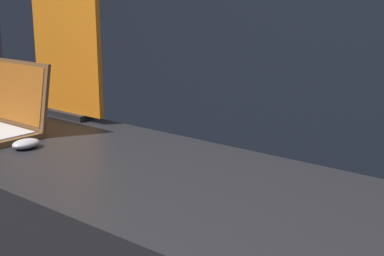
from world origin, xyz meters
name	(u,v)px	position (x,y,z in m)	size (l,w,h in m)	color
mouse_front	(26,144)	(-0.61, 0.26, 1.01)	(0.07, 0.09, 0.03)	#B2B2B7
promo_stand_front	(67,57)	(-0.86, 0.64, 1.24)	(0.39, 0.07, 0.51)	black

